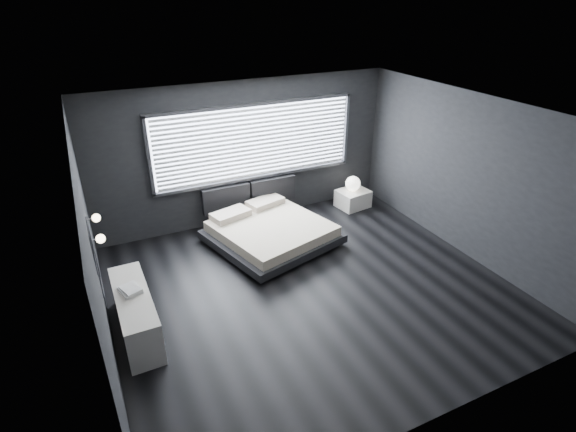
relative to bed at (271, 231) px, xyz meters
name	(u,v)px	position (x,y,z in m)	size (l,w,h in m)	color
room	(313,209)	(0.01, -1.59, 1.16)	(6.04, 6.00, 2.80)	black
window	(256,142)	(0.21, 1.11, 1.37)	(4.14, 0.09, 1.52)	white
headboard	(250,194)	(0.01, 1.05, 0.33)	(1.96, 0.16, 0.52)	black
sconce_near	(100,239)	(-2.88, -1.54, 1.36)	(0.18, 0.11, 0.11)	silver
sconce_far	(96,218)	(-2.88, -0.94, 1.36)	(0.18, 0.11, 0.11)	silver
wall_art_upper	(92,246)	(-2.97, -2.14, 1.61)	(0.01, 0.48, 0.48)	#47474C
wall_art_lower	(98,271)	(-2.97, -1.89, 1.14)	(0.01, 0.48, 0.48)	#47474C
bed	(271,231)	(0.00, 0.00, 0.00)	(2.47, 2.41, 0.53)	black
nightstand	(353,199)	(2.24, 0.66, -0.06)	(0.64, 0.53, 0.37)	silver
orb_lamp	(353,184)	(2.23, 0.68, 0.29)	(0.32, 0.32, 0.32)	white
dresser	(136,313)	(-2.64, -1.45, 0.07)	(0.47, 1.60, 0.64)	silver
book_stack	(130,290)	(-2.65, -1.37, 0.42)	(0.32, 0.37, 0.07)	silver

